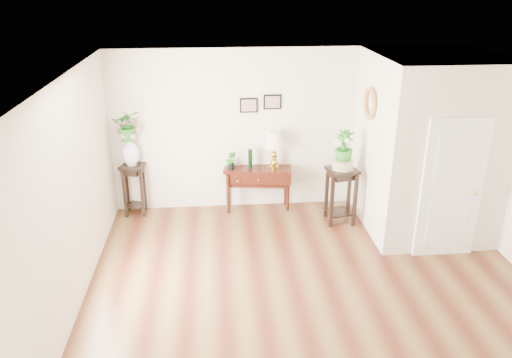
{
  "coord_description": "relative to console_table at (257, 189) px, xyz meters",
  "views": [
    {
      "loc": [
        -1.24,
        -5.46,
        3.9
      ],
      "look_at": [
        -0.65,
        1.3,
        1.1
      ],
      "focal_mm": 35.0,
      "sensor_mm": 36.0,
      "label": 1
    }
  ],
  "objects": [
    {
      "name": "wall_front",
      "position": [
        0.51,
        -5.32,
        1.01
      ],
      "size": [
        6.0,
        0.02,
        2.8
      ],
      "primitive_type": "cube",
      "color": "#F1E6D0",
      "rests_on": "ground"
    },
    {
      "name": "wall_back",
      "position": [
        0.51,
        0.18,
        1.01
      ],
      "size": [
        6.0,
        0.02,
        2.8
      ],
      "primitive_type": "cube",
      "color": "#F1E6D0",
      "rests_on": "ground"
    },
    {
      "name": "art_print_left",
      "position": [
        -0.14,
        0.16,
        1.46
      ],
      "size": [
        0.3,
        0.02,
        0.25
      ],
      "primitive_type": "cube",
      "color": "black",
      "rests_on": "wall_back"
    },
    {
      "name": "ceramic_bowl",
      "position": [
        1.34,
        -0.6,
        0.64
      ],
      "size": [
        0.42,
        0.42,
        0.15
      ],
      "primitive_type": "cylinder",
      "rotation": [
        0.0,
        0.0,
        -0.27
      ],
      "color": "beige",
      "rests_on": "plant_stand_b"
    },
    {
      "name": "wall_ornament",
      "position": [
        1.67,
        -0.67,
        1.66
      ],
      "size": [
        0.07,
        0.51,
        0.51
      ],
      "primitive_type": "torus",
      "rotation": [
        0.0,
        1.57,
        0.0
      ],
      "color": "#BC7738",
      "rests_on": "partition"
    },
    {
      "name": "partition",
      "position": [
        2.61,
        -0.79,
        1.01
      ],
      "size": [
        1.8,
        1.95,
        2.8
      ],
      "primitive_type": "cube",
      "color": "#F1E6D0",
      "rests_on": "floor"
    },
    {
      "name": "art_print_right",
      "position": [
        0.26,
        0.16,
        1.51
      ],
      "size": [
        0.3,
        0.02,
        0.25
      ],
      "primitive_type": "cube",
      "color": "black",
      "rests_on": "wall_back"
    },
    {
      "name": "floor",
      "position": [
        0.51,
        -2.57,
        -0.39
      ],
      "size": [
        6.0,
        5.5,
        0.02
      ],
      "primitive_type": "cube",
      "color": "brown",
      "rests_on": "ground"
    },
    {
      "name": "narcissus",
      "position": [
        1.34,
        -0.6,
        0.95
      ],
      "size": [
        0.38,
        0.38,
        0.53
      ],
      "primitive_type": "imported",
      "rotation": [
        0.0,
        0.0,
        -0.34
      ],
      "color": "#278021",
      "rests_on": "ceramic_bowl"
    },
    {
      "name": "plant_stand_b",
      "position": [
        1.34,
        -0.6,
        0.09
      ],
      "size": [
        0.53,
        0.53,
        0.95
      ],
      "primitive_type": "cube",
      "rotation": [
        0.0,
        0.0,
        0.22
      ],
      "color": "black",
      "rests_on": "floor"
    },
    {
      "name": "console_table",
      "position": [
        0.0,
        0.0,
        0.0
      ],
      "size": [
        1.21,
        0.55,
        0.78
      ],
      "primitive_type": "cube",
      "rotation": [
        0.0,
        0.0,
        -0.14
      ],
      "color": "black",
      "rests_on": "floor"
    },
    {
      "name": "plant_stand_a",
      "position": [
        -2.14,
        0.0,
        0.06
      ],
      "size": [
        0.45,
        0.45,
        0.9
      ],
      "primitive_type": "cube",
      "rotation": [
        0.0,
        0.0,
        -0.34
      ],
      "color": "black",
      "rests_on": "floor"
    },
    {
      "name": "porcelain_vase",
      "position": [
        -2.14,
        0.0,
        0.74
      ],
      "size": [
        0.36,
        0.36,
        0.49
      ],
      "primitive_type": null,
      "rotation": [
        0.0,
        0.0,
        0.33
      ],
      "color": "white",
      "rests_on": "plant_stand_a"
    },
    {
      "name": "green_vase",
      "position": [
        -0.13,
        0.0,
        0.56
      ],
      "size": [
        0.09,
        0.09,
        0.35
      ],
      "primitive_type": "cylinder",
      "rotation": [
        0.0,
        0.0,
        -0.24
      ],
      "color": "black",
      "rests_on": "console_table"
    },
    {
      "name": "potted_plant",
      "position": [
        -0.46,
        0.0,
        0.54
      ],
      "size": [
        0.19,
        0.17,
        0.31
      ],
      "primitive_type": "imported",
      "rotation": [
        0.0,
        0.0,
        -0.21
      ],
      "color": "#278021",
      "rests_on": "console_table"
    },
    {
      "name": "ceiling",
      "position": [
        0.51,
        -2.57,
        2.41
      ],
      "size": [
        6.0,
        5.5,
        0.02
      ],
      "primitive_type": "cube",
      "color": "white",
      "rests_on": "ground"
    },
    {
      "name": "table_lamp",
      "position": [
        0.29,
        0.0,
        0.74
      ],
      "size": [
        0.48,
        0.48,
        0.65
      ],
      "primitive_type": "cube",
      "rotation": [
        0.0,
        0.0,
        -0.37
      ],
      "color": "gold",
      "rests_on": "console_table"
    },
    {
      "name": "door",
      "position": [
        2.61,
        -1.79,
        0.66
      ],
      "size": [
        0.9,
        0.05,
        2.1
      ],
      "primitive_type": "cube",
      "color": "white",
      "rests_on": "floor"
    },
    {
      "name": "lily_arrangement",
      "position": [
        -2.14,
        0.0,
        1.18
      ],
      "size": [
        0.5,
        0.44,
        0.52
      ],
      "primitive_type": "imported",
      "rotation": [
        0.0,
        0.0,
        0.07
      ],
      "color": "#278021",
      "rests_on": "porcelain_vase"
    },
    {
      "name": "wall_left",
      "position": [
        -2.49,
        -2.57,
        1.01
      ],
      "size": [
        0.02,
        5.5,
        2.8
      ],
      "primitive_type": "cube",
      "color": "#F1E6D0",
      "rests_on": "ground"
    }
  ]
}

